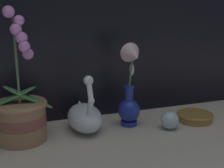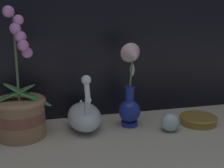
# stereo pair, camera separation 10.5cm
# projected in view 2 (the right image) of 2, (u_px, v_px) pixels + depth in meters

# --- Properties ---
(ground_plane) EXTENTS (2.80, 2.80, 0.00)m
(ground_plane) POSITION_uv_depth(u_px,v_px,m) (122.00, 142.00, 1.05)
(ground_plane) COLOR #BCB2A3
(orchid_potted_plant) EXTENTS (0.23, 0.18, 0.45)m
(orchid_potted_plant) POSITION_uv_depth(u_px,v_px,m) (20.00, 111.00, 1.07)
(orchid_potted_plant) COLOR #9E7556
(orchid_potted_plant) RESTS_ON ground_plane
(swan_figurine) EXTENTS (0.12, 0.21, 0.22)m
(swan_figurine) POSITION_uv_depth(u_px,v_px,m) (84.00, 115.00, 1.14)
(swan_figurine) COLOR silver
(swan_figurine) RESTS_ON ground_plane
(blue_vase) EXTENTS (0.08, 0.12, 0.32)m
(blue_vase) POSITION_uv_depth(u_px,v_px,m) (131.00, 92.00, 1.15)
(blue_vase) COLOR navy
(blue_vase) RESTS_ON ground_plane
(glass_sphere) EXTENTS (0.07, 0.07, 0.07)m
(glass_sphere) POSITION_uv_depth(u_px,v_px,m) (170.00, 122.00, 1.13)
(glass_sphere) COLOR silver
(glass_sphere) RESTS_ON ground_plane
(amber_dish) EXTENTS (0.14, 0.14, 0.03)m
(amber_dish) POSITION_uv_depth(u_px,v_px,m) (198.00, 119.00, 1.20)
(amber_dish) COLOR olive
(amber_dish) RESTS_ON ground_plane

